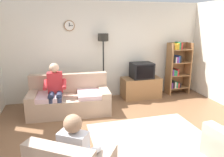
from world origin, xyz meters
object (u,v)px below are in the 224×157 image
at_px(tv_stand, 141,87).
at_px(tv, 142,70).
at_px(person_in_left_armchair, 78,150).
at_px(floor_lamp, 103,49).
at_px(couch, 70,100).
at_px(bookshelf, 177,67).
at_px(person_on_couch, 55,87).

relative_size(tv_stand, tv, 1.83).
bearing_deg(person_in_left_armchair, tv, 55.49).
relative_size(tv_stand, floor_lamp, 0.59).
bearing_deg(couch, tv_stand, 15.06).
distance_m(floor_lamp, person_in_left_armchair, 3.56).
xyz_separation_m(couch, bookshelf, (3.27, 0.63, 0.50)).
distance_m(tv_stand, tv, 0.51).
distance_m(couch, floor_lamp, 1.65).
bearing_deg(person_in_left_armchair, bookshelf, 44.17).
distance_m(tv_stand, bookshelf, 1.28).
bearing_deg(couch, bookshelf, 10.95).
distance_m(tv_stand, person_on_couch, 2.53).
distance_m(tv, floor_lamp, 1.27).
relative_size(person_on_couch, person_in_left_armchair, 1.11).
xyz_separation_m(couch, person_on_couch, (-0.32, -0.11, 0.39)).
bearing_deg(tv_stand, floor_lamp, 174.81).
height_order(tv, bookshelf, bookshelf).
distance_m(bookshelf, person_on_couch, 3.66).
bearing_deg(floor_lamp, person_on_couch, -149.63).
height_order(tv_stand, floor_lamp, floor_lamp).
xyz_separation_m(couch, floor_lamp, (1.00, 0.66, 1.14)).
distance_m(bookshelf, person_in_left_armchair, 4.67).
height_order(floor_lamp, person_on_couch, floor_lamp).
distance_m(couch, tv, 2.22).
distance_m(tv, person_on_couch, 2.50).
bearing_deg(floor_lamp, tv_stand, -5.19).
bearing_deg(tv, floor_lamp, 173.54).
height_order(couch, bookshelf, bookshelf).
distance_m(tv, person_in_left_armchair, 3.84).
relative_size(floor_lamp, person_in_left_armchair, 1.65).
height_order(person_on_couch, person_in_left_armchair, person_on_couch).
bearing_deg(floor_lamp, tv, -6.46).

